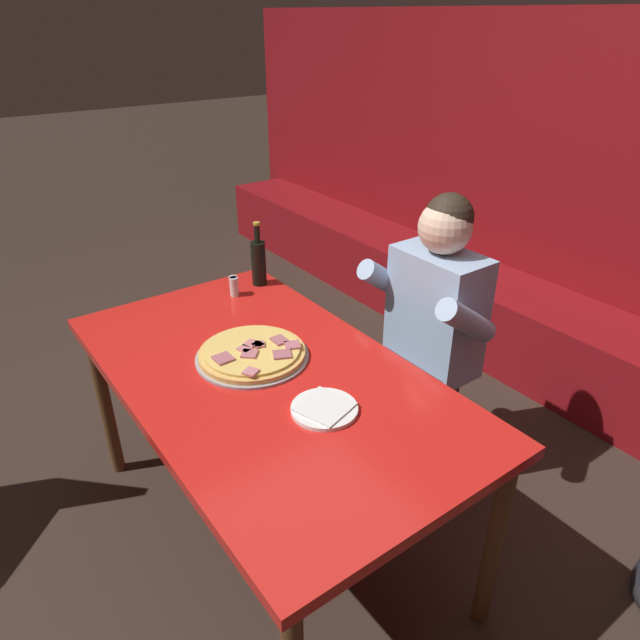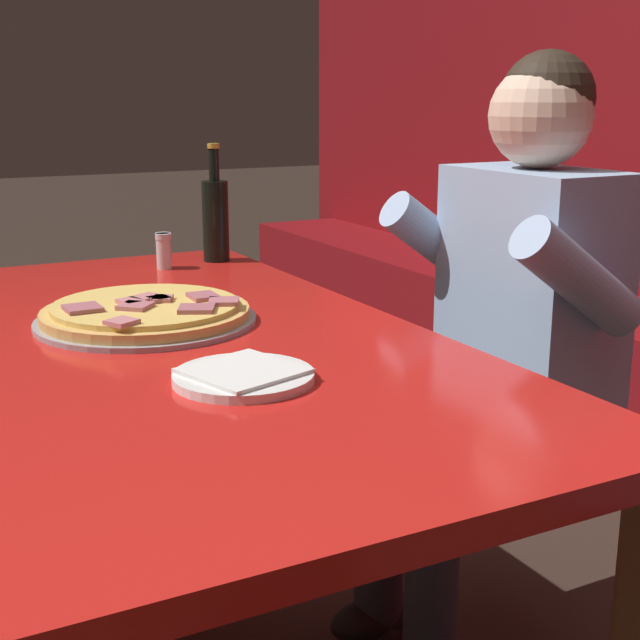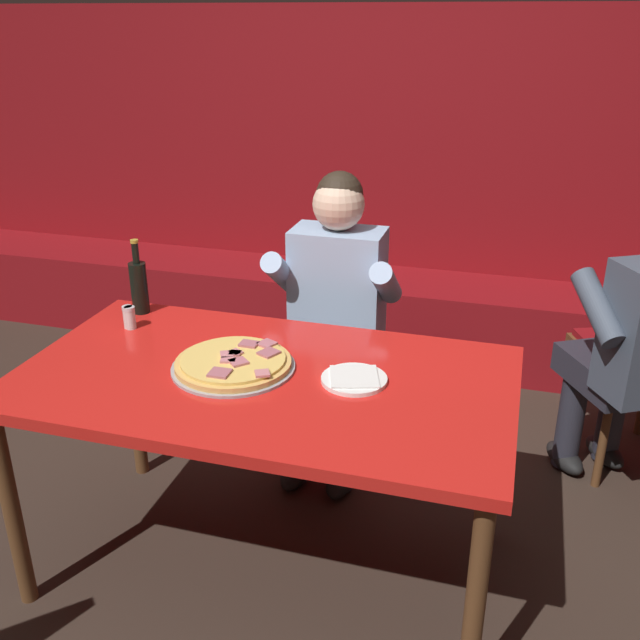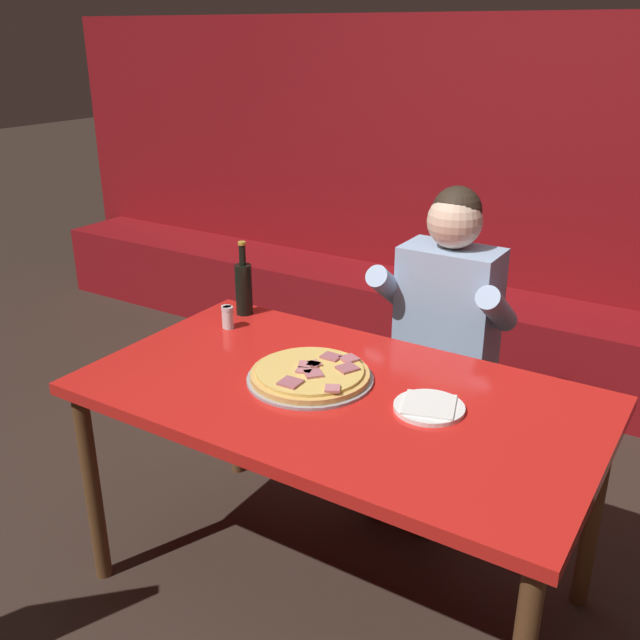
% 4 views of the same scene
% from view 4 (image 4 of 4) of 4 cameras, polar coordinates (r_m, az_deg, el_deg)
% --- Properties ---
extents(ground_plane, '(24.00, 24.00, 0.00)m').
position_cam_4_polar(ground_plane, '(2.67, 1.26, -20.54)').
color(ground_plane, '#33261E').
extents(booth_wall_panel, '(6.80, 0.16, 1.90)m').
position_cam_4_polar(booth_wall_panel, '(4.09, 17.50, 9.02)').
color(booth_wall_panel, maroon).
rests_on(booth_wall_panel, ground_plane).
extents(booth_bench, '(6.46, 0.48, 0.46)m').
position_cam_4_polar(booth_bench, '(4.01, 15.09, -1.83)').
color(booth_bench, maroon).
rests_on(booth_bench, ground_plane).
extents(main_dining_table, '(1.59, 0.89, 0.78)m').
position_cam_4_polar(main_dining_table, '(2.25, 1.41, -7.29)').
color(main_dining_table, brown).
rests_on(main_dining_table, ground_plane).
extents(pizza, '(0.40, 0.40, 0.05)m').
position_cam_4_polar(pizza, '(2.27, -0.77, -4.40)').
color(pizza, '#9E9EA3').
rests_on(pizza, main_dining_table).
extents(plate_white_paper, '(0.21, 0.21, 0.02)m').
position_cam_4_polar(plate_white_paper, '(2.13, 8.72, -6.89)').
color(plate_white_paper, white).
rests_on(plate_white_paper, main_dining_table).
extents(beer_bottle, '(0.07, 0.07, 0.29)m').
position_cam_4_polar(beer_bottle, '(2.78, -6.12, 2.64)').
color(beer_bottle, black).
rests_on(beer_bottle, main_dining_table).
extents(shaker_oregano, '(0.04, 0.04, 0.09)m').
position_cam_4_polar(shaker_oregano, '(2.68, -7.47, 0.18)').
color(shaker_oregano, silver).
rests_on(shaker_oregano, main_dining_table).
extents(shaker_black_pepper, '(0.04, 0.04, 0.09)m').
position_cam_4_polar(shaker_black_pepper, '(2.67, -7.32, 0.10)').
color(shaker_black_pepper, silver).
rests_on(shaker_black_pepper, main_dining_table).
extents(diner_seated_blue_shirt, '(0.53, 0.53, 1.27)m').
position_cam_4_polar(diner_seated_blue_shirt, '(2.82, 9.46, -1.23)').
color(diner_seated_blue_shirt, black).
rests_on(diner_seated_blue_shirt, ground_plane).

